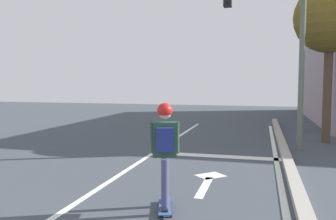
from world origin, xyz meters
name	(u,v)px	position (x,y,z in m)	size (l,w,h in m)	color
lane_line_center	(114,178)	(0.11, 6.00, 0.00)	(0.12, 20.00, 0.01)	silver
lane_line_curbside	(282,191)	(3.45, 6.00, 0.00)	(0.12, 20.00, 0.01)	silver
stop_bar	(215,156)	(1.85, 8.77, 0.00)	(3.49, 0.40, 0.01)	silver
lane_arrow_stem	(204,187)	(2.03, 5.88, 0.00)	(0.16, 1.40, 0.01)	silver
lane_arrow_head	(211,176)	(2.03, 6.73, 0.00)	(0.56, 0.44, 0.01)	silver
curb_strip	(296,189)	(3.70, 6.00, 0.07)	(0.24, 24.00, 0.14)	#9F998E
skateboard	(165,206)	(1.62, 4.50, 0.07)	(0.40, 0.83, 0.08)	#314E89
skater	(165,142)	(1.63, 4.49, 1.09)	(0.43, 0.60, 1.60)	#43456F
traffic_signal_mast	(269,28)	(3.21, 10.27, 3.59)	(4.39, 0.34, 5.27)	#5A6455
roadside_tree	(330,19)	(5.13, 11.86, 4.05)	(2.29, 2.29, 5.24)	brown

